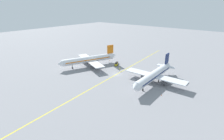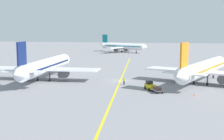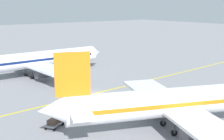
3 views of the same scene
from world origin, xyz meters
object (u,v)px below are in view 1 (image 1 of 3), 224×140
Objects in this scene: baggage_tug_white at (116,64)px; baggage_cart_trailing at (117,63)px; airplane_at_gate at (154,75)px; ground_crew_worker at (120,69)px; traffic_cone_by_wingtip at (105,56)px; traffic_cone_near_nose at (162,95)px; airplane_adjacent_stand at (89,59)px; traffic_cone_mid_apron at (109,60)px.

baggage_cart_trailing is at bearing -59.42° from baggage_tug_white.
airplane_at_gate reaches higher than baggage_cart_trailing.
traffic_cone_by_wingtip is at bearing -31.93° from ground_crew_worker.
airplane_at_gate is 10.60× the size of baggage_tug_white.
traffic_cone_by_wingtip is (17.24, -9.58, -0.63)m from baggage_tug_white.
traffic_cone_near_nose is (-35.19, 16.44, -0.63)m from baggage_tug_white.
airplane_adjacent_stand reaches higher than baggage_tug_white.
traffic_cone_near_nose is (-7.91, 9.00, -3.43)m from airplane_at_gate.
baggage_tug_white is 38.85m from traffic_cone_near_nose.
traffic_cone_near_nose is at bearing 158.65° from ground_crew_worker.
airplane_at_gate and airplane_adjacent_stand have the same top height.
ground_crew_worker reaches higher than baggage_cart_trailing.
airplane_adjacent_stand is (39.30, 2.12, 0.00)m from airplane_at_gate.
airplane_adjacent_stand is 15.62m from baggage_tug_white.
traffic_cone_mid_apron is (15.67, -9.97, -0.63)m from ground_crew_worker.
traffic_cone_by_wingtip is (44.52, -17.02, -3.43)m from airplane_at_gate.
ground_crew_worker is 3.05× the size of traffic_cone_mid_apron.
airplane_at_gate is at bearing -48.68° from traffic_cone_near_nose.
traffic_cone_by_wingtip is at bearing -26.39° from traffic_cone_near_nose.
traffic_cone_by_wingtip is (5.22, -19.14, -3.43)m from airplane_adjacent_stand.
airplane_at_gate is 47.78m from traffic_cone_by_wingtip.
airplane_at_gate reaches higher than ground_crew_worker.
baggage_cart_trailing is 7.69m from traffic_cone_mid_apron.
baggage_cart_trailing is (28.95, -10.28, -2.95)m from airplane_at_gate.
ground_crew_worker is (-18.57, -4.31, -2.80)m from airplane_adjacent_stand.
airplane_at_gate reaches higher than traffic_cone_by_wingtip.
airplane_at_gate is 64.49× the size of traffic_cone_mid_apron.
airplane_at_gate is at bearing 160.46° from baggage_cart_trailing.
traffic_cone_near_nose is at bearing 152.39° from baggage_cart_trailing.
traffic_cone_mid_apron is (36.39, -12.16, -3.43)m from airplane_at_gate.
traffic_cone_mid_apron and traffic_cone_by_wingtip have the same top height.
airplane_adjacent_stand reaches higher than traffic_cone_by_wingtip.
airplane_adjacent_stand is 10.17× the size of baggage_tug_white.
ground_crew_worker is 28.04m from traffic_cone_by_wingtip.
baggage_tug_white reaches higher than ground_crew_worker.
baggage_tug_white is at bearing 120.58° from baggage_cart_trailing.
ground_crew_worker is 3.05× the size of traffic_cone_near_nose.
baggage_cart_trailing is at bearing -129.85° from airplane_adjacent_stand.
traffic_cone_mid_apron is at bearing -101.51° from airplane_adjacent_stand.
baggage_cart_trailing is at bearing -27.61° from traffic_cone_near_nose.
baggage_cart_trailing is 1.76× the size of ground_crew_worker.
airplane_at_gate reaches higher than traffic_cone_mid_apron.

